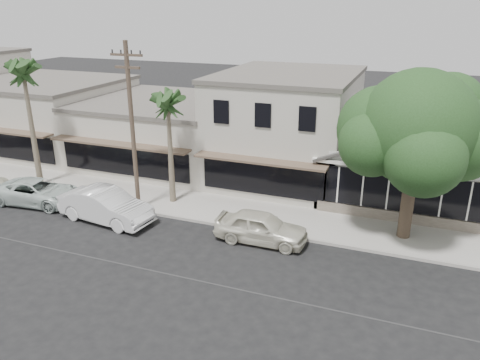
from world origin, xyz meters
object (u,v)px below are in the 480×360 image
at_px(car_0, 261,227).
at_px(shade_tree, 416,130).
at_px(utility_pole, 132,125).
at_px(car_1, 106,206).
at_px(car_2, 38,192).

distance_m(car_0, shade_tree, 8.30).
height_order(utility_pole, shade_tree, utility_pole).
bearing_deg(car_1, car_2, 90.47).
relative_size(car_0, car_1, 0.85).
relative_size(utility_pole, car_0, 2.04).
bearing_deg(utility_pole, shade_tree, 7.85).
bearing_deg(car_2, car_0, -95.09).
height_order(car_1, car_2, car_1).
relative_size(car_0, shade_tree, 0.54).
xyz_separation_m(car_2, shade_tree, (19.49, 3.09, 4.64)).
bearing_deg(shade_tree, car_0, -154.82).
xyz_separation_m(utility_pole, shade_tree, (13.67, 1.89, 0.55)).
xyz_separation_m(utility_pole, car_2, (-5.82, -1.20, -4.09)).
bearing_deg(car_0, utility_pole, 81.33).
height_order(car_1, shade_tree, shade_tree).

